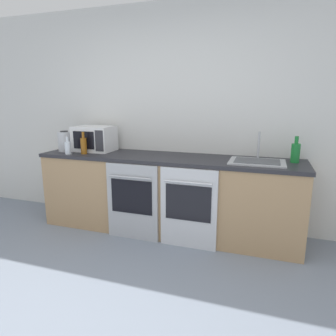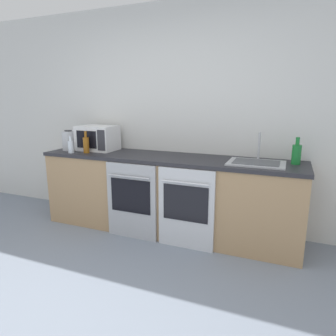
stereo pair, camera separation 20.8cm
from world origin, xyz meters
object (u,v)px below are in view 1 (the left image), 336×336
(bottle_amber, at_px, (84,145))
(sink, at_px, (257,161))
(kettle, at_px, (65,141))
(bottle_clear, at_px, (68,147))
(microwave, at_px, (95,139))
(oven_left, at_px, (132,202))
(bottle_green, at_px, (295,152))
(oven_right, at_px, (188,208))

(bottle_amber, distance_m, sink, 1.95)
(kettle, bearing_deg, bottle_clear, -44.82)
(bottle_clear, relative_size, kettle, 0.81)
(microwave, distance_m, kettle, 0.36)
(oven_left, relative_size, bottle_amber, 3.26)
(microwave, relative_size, kettle, 1.86)
(bottle_clear, bearing_deg, sink, 5.40)
(microwave, bearing_deg, bottle_clear, -119.76)
(oven_left, height_order, bottle_green, bottle_green)
(bottle_amber, bearing_deg, kettle, 165.01)
(microwave, bearing_deg, oven_right, -16.92)
(oven_left, distance_m, bottle_clear, 1.02)
(oven_right, xyz_separation_m, bottle_amber, (-1.32, 0.17, 0.56))
(oven_left, distance_m, microwave, 1.00)
(kettle, distance_m, sink, 2.28)
(bottle_clear, height_order, kettle, kettle)
(oven_right, distance_m, kettle, 1.76)
(microwave, xyz_separation_m, bottle_amber, (-0.00, -0.23, -0.05))
(bottle_green, xyz_separation_m, sink, (-0.36, -0.13, -0.09))
(microwave, bearing_deg, bottle_green, 0.65)
(oven_right, xyz_separation_m, kettle, (-1.64, 0.26, 0.58))
(bottle_green, bearing_deg, microwave, -179.35)
(microwave, xyz_separation_m, bottle_green, (2.31, 0.03, -0.05))
(bottle_green, distance_m, bottle_amber, 2.32)
(bottle_green, relative_size, bottle_amber, 1.03)
(oven_right, height_order, bottle_amber, bottle_amber)
(bottle_clear, bearing_deg, kettle, 135.18)
(oven_right, relative_size, bottle_amber, 3.26)
(sink, bearing_deg, oven_left, -166.74)
(oven_left, height_order, kettle, kettle)
(oven_left, xyz_separation_m, bottle_clear, (-0.85, 0.10, 0.54))
(oven_left, relative_size, bottle_clear, 4.17)
(bottle_amber, bearing_deg, bottle_green, 6.37)
(bottle_amber, distance_m, kettle, 0.34)
(oven_right, relative_size, bottle_green, 3.17)
(bottle_green, relative_size, bottle_clear, 1.31)
(oven_right, distance_m, bottle_clear, 1.58)
(sink, bearing_deg, microwave, 177.01)
(kettle, relative_size, sink, 0.46)
(bottle_clear, xyz_separation_m, kettle, (-0.16, 0.16, 0.04))
(bottle_green, bearing_deg, bottle_amber, -173.63)
(bottle_green, relative_size, kettle, 1.06)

